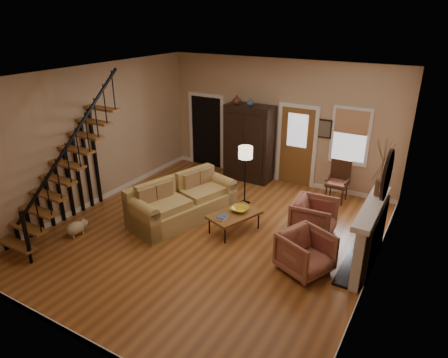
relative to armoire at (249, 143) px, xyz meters
The scene contains 15 objects.
room 1.49m from the armoire, 78.37° to the right, with size 7.00×7.33×3.30m.
staircase 4.94m from the armoire, 115.05° to the right, with size 0.94×2.80×3.20m, color brown, non-canonical shape.
fireplace 4.67m from the armoire, 34.69° to the right, with size 0.33×1.95×2.30m.
armoire is the anchor object (origin of this frame).
vase_a 1.23m from the armoire, 164.05° to the right, with size 0.24×0.24×0.25m, color #4C2619.
vase_b 1.16m from the armoire, 63.43° to the right, with size 0.20×0.20×0.21m, color #334C60.
sofa 2.93m from the armoire, 94.17° to the right, with size 1.05×2.43×0.91m, color tan, non-canonical shape.
coffee_table 3.09m from the armoire, 68.93° to the right, with size 0.64×1.10×0.42m, color brown, non-canonical shape.
bowl 2.92m from the armoire, 66.92° to the right, with size 0.38×0.38×0.09m, color gold.
books 3.28m from the armoire, 72.84° to the right, with size 0.20×0.28×0.05m, color beige, non-canonical shape.
armchair_left 4.49m from the armoire, 49.76° to the right, with size 0.82×0.85×0.77m, color brown.
armchair_right 3.37m from the armoire, 38.63° to the right, with size 0.85×0.87×0.80m, color brown.
floor_lamp 1.67m from the armoire, 66.32° to the right, with size 0.34×0.34×1.48m, color black, non-canonical shape.
side_chair 2.61m from the armoire, ahead, with size 0.54×0.54×1.02m, color #3D2313, non-canonical shape.
dog 5.02m from the armoire, 110.34° to the right, with size 0.27×0.45×0.33m, color beige, non-canonical shape.
Camera 1 is at (3.96, -6.24, 4.39)m, focal length 32.00 mm.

